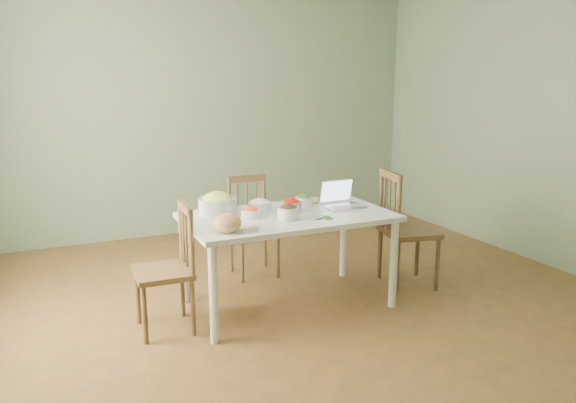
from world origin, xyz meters
name	(u,v)px	position (x,y,z in m)	size (l,w,h in m)	color
floor	(310,307)	(0.00, 0.00, 0.00)	(5.00, 5.00, 0.00)	#523A1F
wall_back	(210,113)	(0.00, 2.50, 1.35)	(5.00, 0.00, 2.70)	gray
wall_right	(556,122)	(2.50, 0.00, 1.35)	(0.00, 5.00, 2.70)	gray
dining_table	(288,260)	(-0.13, 0.13, 0.37)	(1.56, 0.88, 0.73)	silver
chair_far	(254,227)	(-0.12, 0.87, 0.44)	(0.39, 0.37, 0.88)	#412816
chair_left	(163,269)	(-1.10, 0.10, 0.45)	(0.40, 0.38, 0.90)	#412816
chair_right	(409,229)	(0.99, 0.09, 0.50)	(0.44, 0.42, 1.00)	#412816
bread_boule	(227,223)	(-0.71, -0.14, 0.80)	(0.20, 0.20, 0.13)	tan
butter_stick	(250,230)	(-0.57, -0.21, 0.75)	(0.12, 0.03, 0.03)	beige
bowl_squash	(218,203)	(-0.61, 0.36, 0.82)	(0.29, 0.29, 0.17)	#DCE66F
bowl_carrot	(251,213)	(-0.42, 0.15, 0.77)	(0.14, 0.14, 0.08)	orange
bowl_onion	(260,205)	(-0.28, 0.32, 0.78)	(0.18, 0.18, 0.10)	white
bowl_mushroom	(288,212)	(-0.18, 0.01, 0.79)	(0.17, 0.17, 0.11)	black
bowl_redpep	(291,205)	(-0.07, 0.21, 0.78)	(0.17, 0.17, 0.10)	red
bowl_broccoli	(304,200)	(0.12, 0.35, 0.78)	(0.14, 0.14, 0.09)	#21491C
flatbread	(309,200)	(0.22, 0.45, 0.74)	(0.22, 0.22, 0.02)	tan
basil_bunch	(323,217)	(0.05, -0.10, 0.74)	(0.17, 0.17, 0.02)	#104B0F
laptop	(345,195)	(0.38, 0.14, 0.84)	(0.31, 0.26, 0.21)	silver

